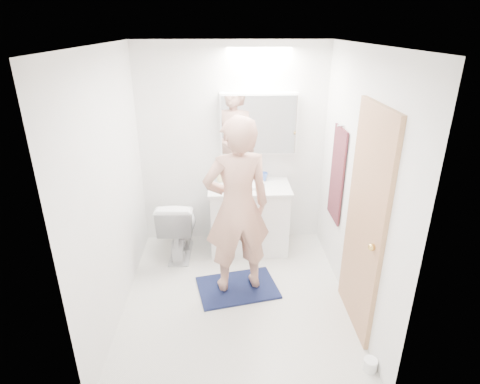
{
  "coord_description": "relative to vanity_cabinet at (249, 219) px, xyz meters",
  "views": [
    {
      "loc": [
        -0.09,
        -3.24,
        2.55
      ],
      "look_at": [
        0.05,
        0.25,
        1.05
      ],
      "focal_mm": 29.35,
      "sensor_mm": 36.0,
      "label": 1
    }
  ],
  "objects": [
    {
      "name": "floor",
      "position": [
        -0.19,
        -0.96,
        -0.39
      ],
      "size": [
        2.5,
        2.5,
        0.0
      ],
      "primitive_type": "plane",
      "color": "silver",
      "rests_on": "ground"
    },
    {
      "name": "ceiling",
      "position": [
        -0.19,
        -0.96,
        2.01
      ],
      "size": [
        2.5,
        2.5,
        0.0
      ],
      "primitive_type": "plane",
      "rotation": [
        3.14,
        0.0,
        0.0
      ],
      "color": "white",
      "rests_on": "floor"
    },
    {
      "name": "wall_back",
      "position": [
        -0.19,
        0.29,
        0.81
      ],
      "size": [
        2.5,
        0.0,
        2.5
      ],
      "primitive_type": "plane",
      "rotation": [
        1.57,
        0.0,
        0.0
      ],
      "color": "white",
      "rests_on": "floor"
    },
    {
      "name": "wall_front",
      "position": [
        -0.19,
        -2.21,
        0.81
      ],
      "size": [
        2.5,
        0.0,
        2.5
      ],
      "primitive_type": "plane",
      "rotation": [
        -1.57,
        0.0,
        0.0
      ],
      "color": "white",
      "rests_on": "floor"
    },
    {
      "name": "wall_left",
      "position": [
        -1.29,
        -0.96,
        0.81
      ],
      "size": [
        0.0,
        2.5,
        2.5
      ],
      "primitive_type": "plane",
      "rotation": [
        1.57,
        0.0,
        1.57
      ],
      "color": "white",
      "rests_on": "floor"
    },
    {
      "name": "wall_right",
      "position": [
        0.91,
        -0.96,
        0.81
      ],
      "size": [
        0.0,
        2.5,
        2.5
      ],
      "primitive_type": "plane",
      "rotation": [
        1.57,
        0.0,
        -1.57
      ],
      "color": "white",
      "rests_on": "floor"
    },
    {
      "name": "vanity_cabinet",
      "position": [
        0.0,
        0.0,
        0.0
      ],
      "size": [
        0.9,
        0.55,
        0.78
      ],
      "primitive_type": "cube",
      "color": "white",
      "rests_on": "floor"
    },
    {
      "name": "countertop",
      "position": [
        0.0,
        -0.0,
        0.41
      ],
      "size": [
        0.95,
        0.58,
        0.04
      ],
      "primitive_type": "cube",
      "color": "white",
      "rests_on": "vanity_cabinet"
    },
    {
      "name": "sink_basin",
      "position": [
        0.0,
        0.03,
        0.45
      ],
      "size": [
        0.36,
        0.36,
        0.03
      ],
      "primitive_type": "cylinder",
      "color": "white",
      "rests_on": "countertop"
    },
    {
      "name": "faucet",
      "position": [
        0.0,
        0.22,
        0.51
      ],
      "size": [
        0.02,
        0.02,
        0.16
      ],
      "primitive_type": "cylinder",
      "color": "#BDBDC1",
      "rests_on": "countertop"
    },
    {
      "name": "medicine_cabinet",
      "position": [
        0.11,
        0.21,
        1.11
      ],
      "size": [
        0.88,
        0.14,
        0.7
      ],
      "primitive_type": "cube",
      "color": "white",
      "rests_on": "wall_back"
    },
    {
      "name": "mirror_panel",
      "position": [
        0.11,
        0.13,
        1.11
      ],
      "size": [
        0.84,
        0.01,
        0.66
      ],
      "primitive_type": "cube",
      "color": "silver",
      "rests_on": "medicine_cabinet"
    },
    {
      "name": "toilet",
      "position": [
        -0.83,
        -0.12,
        -0.02
      ],
      "size": [
        0.44,
        0.73,
        0.73
      ],
      "primitive_type": "imported",
      "rotation": [
        0.0,
        0.0,
        3.1
      ],
      "color": "white",
      "rests_on": "floor"
    },
    {
      "name": "bath_rug",
      "position": [
        -0.17,
        -0.83,
        -0.38
      ],
      "size": [
        0.9,
        0.71,
        0.02
      ],
      "primitive_type": "cube",
      "rotation": [
        0.0,
        0.0,
        0.21
      ],
      "color": "#14193E",
      "rests_on": "floor"
    },
    {
      "name": "person",
      "position": [
        -0.17,
        -0.83,
        0.55
      ],
      "size": [
        0.73,
        0.55,
        1.78
      ],
      "primitive_type": "imported",
      "rotation": [
        0.0,
        0.0,
        3.35
      ],
      "color": "tan",
      "rests_on": "bath_rug"
    },
    {
      "name": "door",
      "position": [
        0.89,
        -1.31,
        0.61
      ],
      "size": [
        0.04,
        0.8,
        2.0
      ],
      "primitive_type": "cube",
      "color": "tan",
      "rests_on": "wall_right"
    },
    {
      "name": "door_knob",
      "position": [
        0.85,
        -1.61,
        0.56
      ],
      "size": [
        0.06,
        0.06,
        0.06
      ],
      "primitive_type": "sphere",
      "color": "gold",
      "rests_on": "door"
    },
    {
      "name": "towel",
      "position": [
        0.89,
        -0.41,
        0.71
      ],
      "size": [
        0.02,
        0.42,
        1.0
      ],
      "primitive_type": "cube",
      "color": "#161033",
      "rests_on": "wall_right"
    },
    {
      "name": "towel_hook",
      "position": [
        0.88,
        -0.41,
        1.23
      ],
      "size": [
        0.07,
        0.02,
        0.02
      ],
      "primitive_type": "cylinder",
      "rotation": [
        0.0,
        1.57,
        0.0
      ],
      "color": "silver",
      "rests_on": "wall_right"
    },
    {
      "name": "soap_bottle_a",
      "position": [
        -0.33,
        0.15,
        0.54
      ],
      "size": [
        0.12,
        0.12,
        0.23
      ],
      "primitive_type": "imported",
      "rotation": [
        0.0,
        0.0,
        0.56
      ],
      "color": "#D1C887",
      "rests_on": "countertop"
    },
    {
      "name": "soap_bottle_b",
      "position": [
        -0.23,
        0.18,
        0.52
      ],
      "size": [
        0.11,
        0.11,
        0.17
      ],
      "primitive_type": "imported",
      "rotation": [
        0.0,
        0.0,
        -0.95
      ],
      "color": "#508EAD",
      "rests_on": "countertop"
    },
    {
      "name": "toothbrush_cup",
      "position": [
        0.18,
        0.16,
        0.48
      ],
      "size": [
        0.13,
        0.13,
        0.1
      ],
      "primitive_type": "imported",
      "rotation": [
        0.0,
        0.0,
        -0.29
      ],
      "color": "#4771D5",
      "rests_on": "countertop"
    },
    {
      "name": "toilet_paper_roll",
      "position": [
        0.85,
        -1.92,
        -0.34
      ],
      "size": [
        0.11,
        0.11,
        0.1
      ],
      "primitive_type": "cylinder",
      "color": "white",
      "rests_on": "floor"
    }
  ]
}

